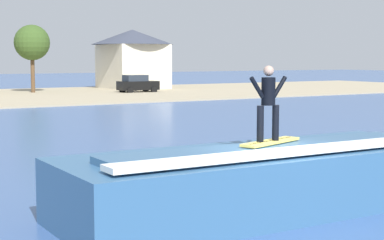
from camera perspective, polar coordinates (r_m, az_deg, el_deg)
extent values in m
plane|color=#395991|center=(14.11, 7.90, -9.02)|extent=(260.00, 260.00, 0.00)
cube|color=#346089|center=(14.73, 6.37, -5.53)|extent=(9.69, 3.32, 1.43)
cube|color=#346089|center=(14.27, 7.42, -2.67)|extent=(8.24, 1.49, 0.16)
cube|color=white|center=(13.76, 9.14, -2.84)|extent=(8.72, 0.60, 0.12)
cube|color=#EAD159|center=(14.55, 7.20, -1.99)|extent=(1.95, 1.00, 0.06)
cube|color=black|center=(14.55, 7.20, -1.89)|extent=(1.69, 0.62, 0.01)
cylinder|color=black|center=(14.27, 6.25, -0.34)|extent=(0.16, 0.16, 0.83)
cylinder|color=black|center=(14.54, 7.64, -0.24)|extent=(0.16, 0.16, 0.83)
cylinder|color=black|center=(14.34, 6.99, 2.61)|extent=(0.32, 0.32, 0.63)
sphere|color=tan|center=(14.33, 7.01, 4.48)|extent=(0.24, 0.24, 0.24)
cylinder|color=black|center=(14.14, 5.96, 2.97)|extent=(0.41, 0.10, 0.50)
cylinder|color=black|center=(14.54, 7.99, 3.02)|extent=(0.41, 0.10, 0.50)
cube|color=black|center=(63.68, -4.94, 3.15)|extent=(4.06, 1.76, 0.90)
cube|color=#262D38|center=(63.52, -5.20, 3.84)|extent=(2.23, 1.58, 0.64)
cylinder|color=black|center=(65.12, -4.26, 2.82)|extent=(0.64, 0.22, 0.64)
cylinder|color=black|center=(63.47, -3.50, 2.75)|extent=(0.64, 0.22, 0.64)
cylinder|color=black|center=(63.98, -6.37, 2.75)|extent=(0.64, 0.22, 0.64)
cylinder|color=black|center=(62.30, -5.66, 2.68)|extent=(0.64, 0.22, 0.64)
cube|color=beige|center=(71.93, -5.44, 4.85)|extent=(6.09, 7.55, 5.08)
cone|color=#383D4C|center=(71.97, -5.47, 7.55)|extent=(9.37, 9.37, 1.69)
cylinder|color=brown|center=(64.47, -14.34, 4.14)|extent=(0.39, 0.39, 4.03)
sphere|color=#365120|center=(64.47, -14.40, 6.87)|extent=(3.53, 3.53, 3.53)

